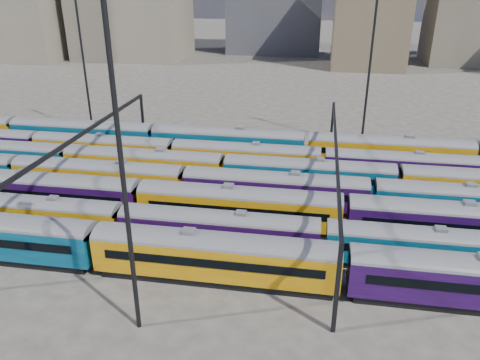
# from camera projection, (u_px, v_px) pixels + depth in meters

# --- Properties ---
(ground) EXTENTS (500.00, 500.00, 0.00)m
(ground) POSITION_uv_depth(u_px,v_px,m) (246.00, 206.00, 55.80)
(ground) COLOR #403B36
(ground) RESTS_ON ground
(rake_1) EXTENTS (141.45, 2.96, 4.97)m
(rake_1) POSITION_uv_depth(u_px,v_px,m) (219.00, 227.00, 45.90)
(rake_1) COLOR black
(rake_1) RESTS_ON ground
(rake_2) EXTENTS (111.33, 3.26, 5.50)m
(rake_2) POSITION_uv_depth(u_px,v_px,m) (47.00, 188.00, 53.54)
(rake_2) COLOR black
(rake_2) RESTS_ON ground
(rake_3) EXTENTS (108.44, 3.18, 5.36)m
(rake_3) POSITION_uv_depth(u_px,v_px,m) (98.00, 174.00, 57.48)
(rake_3) COLOR black
(rake_3) RESTS_ON ground
(rake_4) EXTENTS (128.39, 3.13, 5.28)m
(rake_4) POSITION_uv_depth(u_px,v_px,m) (224.00, 167.00, 59.75)
(rake_4) COLOR black
(rake_4) RESTS_ON ground
(rake_5) EXTENTS (145.00, 3.03, 5.10)m
(rake_5) POSITION_uv_depth(u_px,v_px,m) (246.00, 155.00, 63.98)
(rake_5) COLOR black
(rake_5) RESTS_ON ground
(rake_6) EXTENTS (137.26, 3.34, 5.65)m
(rake_6) POSITION_uv_depth(u_px,v_px,m) (306.00, 144.00, 67.15)
(rake_6) COLOR black
(rake_6) RESTS_ON ground
(gantry_1) EXTENTS (0.35, 40.35, 8.03)m
(gantry_1) POSITION_uv_depth(u_px,v_px,m) (82.00, 143.00, 56.12)
(gantry_1) COLOR black
(gantry_1) RESTS_ON ground
(gantry_2) EXTENTS (0.35, 40.35, 8.03)m
(gantry_2) POSITION_uv_depth(u_px,v_px,m) (335.00, 158.00, 51.53)
(gantry_2) COLOR black
(gantry_2) RESTS_ON ground
(mast_1) EXTENTS (1.40, 0.50, 25.60)m
(mast_1) POSITION_uv_depth(u_px,v_px,m) (82.00, 52.00, 74.60)
(mast_1) COLOR black
(mast_1) RESTS_ON ground
(mast_2) EXTENTS (1.40, 0.50, 25.60)m
(mast_2) POSITION_uv_depth(u_px,v_px,m) (121.00, 161.00, 31.08)
(mast_2) COLOR black
(mast_2) RESTS_ON ground
(mast_3) EXTENTS (1.40, 0.50, 25.60)m
(mast_3) POSITION_uv_depth(u_px,v_px,m) (371.00, 58.00, 69.53)
(mast_3) COLOR black
(mast_3) RESTS_ON ground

